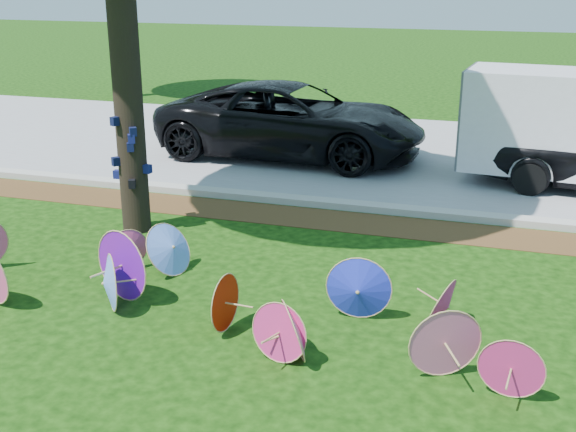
% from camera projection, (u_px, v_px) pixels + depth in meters
% --- Properties ---
extents(ground, '(90.00, 90.00, 0.00)m').
position_uv_depth(ground, '(191.00, 345.00, 7.92)').
color(ground, black).
rests_on(ground, ground).
extents(mulch_strip, '(90.00, 1.00, 0.01)m').
position_uv_depth(mulch_strip, '(304.00, 217.00, 11.99)').
color(mulch_strip, '#472D16').
rests_on(mulch_strip, ground).
extents(curb, '(90.00, 0.30, 0.12)m').
position_uv_depth(curb, '(315.00, 202.00, 12.60)').
color(curb, '#B7B5AD').
rests_on(curb, ground).
extents(street, '(90.00, 8.00, 0.01)m').
position_uv_depth(street, '(362.00, 151.00, 16.37)').
color(street, gray).
rests_on(street, ground).
extents(parasol_pile, '(7.73, 2.50, 0.92)m').
position_uv_depth(parasol_pile, '(187.00, 284.00, 8.54)').
color(parasol_pile, '#F34B8F').
rests_on(parasol_pile, ground).
extents(black_van, '(5.86, 2.89, 1.60)m').
position_uv_depth(black_van, '(292.00, 121.00, 15.63)').
color(black_van, black).
rests_on(black_van, ground).
extents(cargo_trailer, '(2.80, 1.93, 2.46)m').
position_uv_depth(cargo_trailer, '(539.00, 120.00, 13.52)').
color(cargo_trailer, silver).
rests_on(cargo_trailer, ground).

